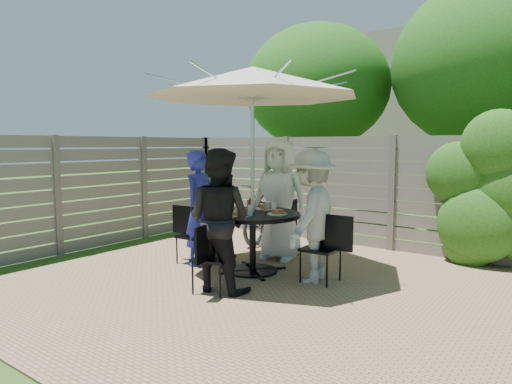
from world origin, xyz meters
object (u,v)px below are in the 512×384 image
Objects in this scene: person_front at (219,220)px; plate_back at (265,207)px; chair_front at (213,272)px; glass_right at (274,208)px; plate_front at (239,214)px; coffee_cup at (267,207)px; person_back at (279,200)px; patio_table at (253,231)px; umbrella at (253,82)px; syrup_jug at (250,206)px; glass_back at (255,205)px; glass_front at (250,210)px; person_right at (312,216)px; plate_left at (229,209)px; person_left at (201,208)px; plate_right at (277,213)px; glass_left at (232,207)px; chair_right at (322,262)px; chair_left at (193,247)px; chair_back at (283,240)px; bicycle at (274,211)px.

person_front is 1.19m from plate_back.
glass_right is (0.09, 1.10, 0.63)m from chair_front.
coffee_cup reaches higher than plate_front.
person_back is 0.47m from plate_back.
patio_table is 1.93m from umbrella.
plate_front is at bearing -72.93° from syrup_jug.
glass_back is 0.56m from glass_front.
person_right is 1.19m from plate_left.
person_left is at bearing -171.26° from patio_table.
glass_left reaches higher than plate_right.
glass_back is (-0.27, 1.06, 0.05)m from person_front.
person_front is at bearing 48.26° from chair_right.
person_right reaches higher than glass_right.
plate_left is 1.86× the size of glass_right.
chair_left is 5.92× the size of glass_front.
syrup_jug is (-0.31, -0.10, 0.01)m from glass_right.
umbrella is 1.90× the size of person_front.
glass_left reaches higher than chair_back.
patio_table is 0.87m from person_front.
plate_front is at bearing -91.04° from coffee_cup.
glass_left is at bearing 144.24° from plate_front.
person_left is 1.17m from person_front.
chair_back is at bearing 89.16° from person_back.
glass_right is at bearing -61.51° from bicycle.
plate_front is 1.62× the size of syrup_jug.
bicycle reaches higher than plate_left.
person_right is at bearing 8.74° from patio_table.
plate_right is (-0.46, -0.07, 0.01)m from person_right.
person_back is at bearing 88.32° from glass_back.
person_back is at bearing 98.74° from plate_back.
person_back is 0.78m from syrup_jug.
plate_front and plate_right have the same top height.
plate_left is 0.31m from syrup_jug.
person_front is at bearing -90.00° from person_back.
bicycle is (-1.13, 2.87, 0.26)m from chair_front.
glass_front is at bearing -59.26° from patio_table.
person_back reaches higher than plate_back.
glass_right reaches higher than chair_back.
plate_back is 0.53m from glass_left.
person_back is at bearing 122.19° from plate_right.
chair_back is 0.95m from glass_back.
person_right reaches higher than plate_left.
patio_table is at bearing 5.99° from chair_left.
syrup_jug is (-0.07, 0.04, -1.61)m from umbrella.
plate_back is at bearing 52.49° from glass_back.
syrup_jug is (-0.12, 0.40, 0.06)m from plate_front.
glass_left is at bearing -105.52° from person_back.
umbrella is 1.81m from person_back.
plate_front is at bearing -81.26° from patio_table.
chair_right is at bearing 5.84° from syrup_jug.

